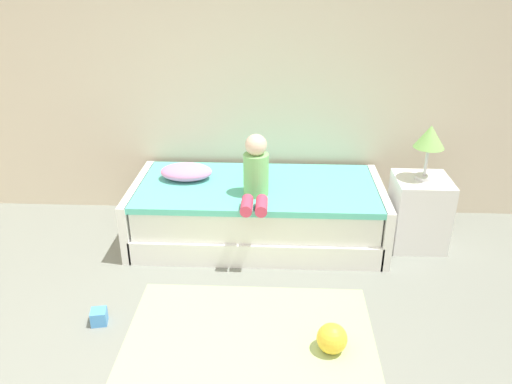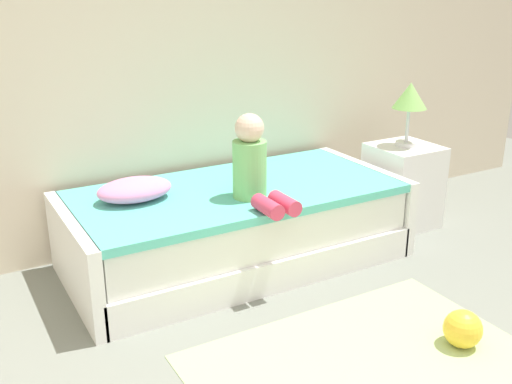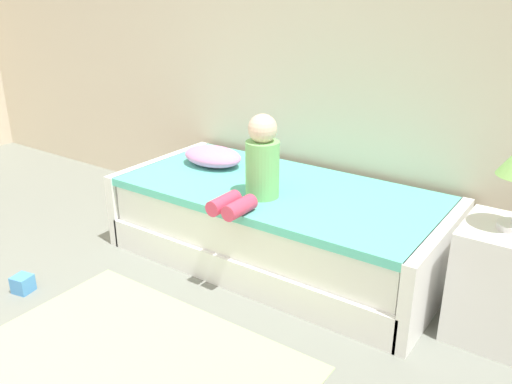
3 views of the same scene
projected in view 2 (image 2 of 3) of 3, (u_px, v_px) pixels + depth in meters
name	position (u px, v px, depth m)	size (l,w,h in m)	color
wall_rear	(136.00, 25.00, 3.68)	(7.20, 0.10, 2.90)	beige
bed	(236.00, 226.00, 3.77)	(2.11, 1.00, 0.50)	white
nightstand	(402.00, 185.00, 4.35)	(0.44, 0.44, 0.60)	white
table_lamp	(410.00, 99.00, 4.13)	(0.24, 0.24, 0.45)	silver
child_figure	(254.00, 166.00, 3.43)	(0.20, 0.51, 0.50)	#7FC672
pillow	(135.00, 190.00, 3.46)	(0.44, 0.30, 0.13)	#EA8CC6
toy_ball	(463.00, 329.00, 2.92)	(0.19, 0.19, 0.19)	yellow
area_rug	(368.00, 366.00, 2.79)	(1.60, 1.10, 0.01)	#B2D189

